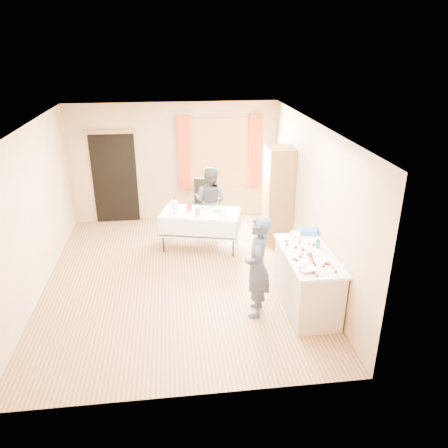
{
  "coord_description": "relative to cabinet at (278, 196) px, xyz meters",
  "views": [
    {
      "loc": [
        -0.05,
        -6.64,
        3.82
      ],
      "look_at": [
        0.77,
        0.0,
        0.96
      ],
      "focal_mm": 35.0,
      "sensor_mm": 36.0,
      "label": 1
    }
  ],
  "objects": [
    {
      "name": "blue_basket",
      "position": [
        0.09,
        -1.68,
        -0.02
      ],
      "size": [
        0.35,
        0.28,
        0.08
      ],
      "primitive_type": "cube",
      "rotation": [
        0.0,
        0.0,
        -0.31
      ],
      "color": "blue",
      "rests_on": "counter"
    },
    {
      "name": "chair",
      "position": [
        -1.44,
        0.99,
        -0.66
      ],
      "size": [
        0.55,
        0.55,
        1.03
      ],
      "rotation": [
        0.0,
        0.0,
        -0.37
      ],
      "color": "black",
      "rests_on": "floor"
    },
    {
      "name": "curtain_left",
      "position": [
        -1.77,
        1.42,
        0.53
      ],
      "size": [
        0.28,
        0.06,
        1.65
      ],
      "primitive_type": "cube",
      "color": "#B03C19",
      "rests_on": "wall_back"
    },
    {
      "name": "wall_back",
      "position": [
        -1.99,
        1.51,
        0.33
      ],
      "size": [
        4.5,
        0.02,
        2.6
      ],
      "primitive_type": "cube",
      "color": "tan",
      "rests_on": "floor"
    },
    {
      "name": "wall_left",
      "position": [
        -4.25,
        -1.25,
        0.33
      ],
      "size": [
        0.02,
        5.5,
        2.6
      ],
      "primitive_type": "cube",
      "color": "tan",
      "rests_on": "floor"
    },
    {
      "name": "curtain_right",
      "position": [
        -0.21,
        1.42,
        0.53
      ],
      "size": [
        0.28,
        0.06,
        1.65
      ],
      "primitive_type": "cube",
      "color": "#B03C19",
      "rests_on": "wall_back"
    },
    {
      "name": "bottle",
      "position": [
        -2.07,
        0.2,
        -0.13
      ],
      "size": [
        0.1,
        0.1,
        0.17
      ],
      "primitive_type": "imported",
      "rotation": [
        0.0,
        0.0,
        -0.12
      ],
      "color": "white",
      "rests_on": "party_table"
    },
    {
      "name": "counter",
      "position": [
        -0.1,
        -2.38,
        -0.52
      ],
      "size": [
        0.71,
        1.5,
        0.91
      ],
      "color": "#BAAC9E",
      "rests_on": "floor"
    },
    {
      "name": "pastry_tray",
      "position": [
        -1.1,
        -0.34,
        -0.21
      ],
      "size": [
        0.32,
        0.26,
        0.02
      ],
      "primitive_type": "cube",
      "rotation": [
        0.0,
        0.0,
        -0.22
      ],
      "color": "white",
      "rests_on": "party_table"
    },
    {
      "name": "ceiling",
      "position": [
        -1.99,
        -1.25,
        1.64
      ],
      "size": [
        4.5,
        5.5,
        0.02
      ],
      "primitive_type": "cube",
      "color": "white",
      "rests_on": "floor"
    },
    {
      "name": "cake_balls",
      "position": [
        -0.15,
        -2.48,
        -0.04
      ],
      "size": [
        0.53,
        1.14,
        0.04
      ],
      "color": "#3F2314",
      "rests_on": "counter"
    },
    {
      "name": "soda_can",
      "position": [
        0.08,
        -2.2,
        0.0
      ],
      "size": [
        0.07,
        0.07,
        0.12
      ],
      "primitive_type": "cylinder",
      "rotation": [
        0.0,
        0.0,
        0.08
      ],
      "color": "#117A3F",
      "rests_on": "counter"
    },
    {
      "name": "wall_front",
      "position": [
        -1.99,
        -4.01,
        0.33
      ],
      "size": [
        4.5,
        0.02,
        2.6
      ],
      "primitive_type": "cube",
      "color": "tan",
      "rests_on": "floor"
    },
    {
      "name": "wall_right",
      "position": [
        0.27,
        -1.25,
        0.33
      ],
      "size": [
        0.02,
        5.5,
        2.6
      ],
      "primitive_type": "cube",
      "color": "tan",
      "rests_on": "floor"
    },
    {
      "name": "window_pane",
      "position": [
        -0.99,
        1.46,
        0.53
      ],
      "size": [
        1.2,
        0.02,
        1.4
      ],
      "primitive_type": "cube",
      "color": "white",
      "rests_on": "wall_back"
    },
    {
      "name": "door_lintel",
      "position": [
        -3.29,
        1.45,
        1.05
      ],
      "size": [
        1.05,
        0.06,
        0.08
      ],
      "primitive_type": "cube",
      "color": "olive",
      "rests_on": "wall_back"
    },
    {
      "name": "foam_block",
      "position": [
        -0.14,
        -1.77,
        -0.02
      ],
      "size": [
        0.18,
        0.15,
        0.08
      ],
      "primitive_type": "cube",
      "rotation": [
        0.0,
        0.0,
        -0.36
      ],
      "color": "white",
      "rests_on": "counter"
    },
    {
      "name": "pitcher",
      "position": [
        -2.02,
        -0.11,
        -0.11
      ],
      "size": [
        0.15,
        0.15,
        0.22
      ],
      "primitive_type": "cylinder",
      "rotation": [
        0.0,
        0.0,
        -0.55
      ],
      "color": "silver",
      "rests_on": "party_table"
    },
    {
      "name": "party_table",
      "position": [
        -1.54,
        -0.11,
        -0.52
      ],
      "size": [
        1.66,
        1.13,
        0.75
      ],
      "rotation": [
        0.0,
        0.0,
        -0.26
      ],
      "color": "black",
      "rests_on": "floor"
    },
    {
      "name": "small_bowl",
      "position": [
        -1.2,
        -0.09,
        -0.19
      ],
      "size": [
        0.18,
        0.18,
        0.05
      ],
      "primitive_type": "imported",
      "rotation": [
        0.0,
        0.0,
        -0.05
      ],
      "color": "white",
      "rests_on": "party_table"
    },
    {
      "name": "doorway",
      "position": [
        -3.29,
        1.48,
        0.03
      ],
      "size": [
        0.95,
        0.04,
        2.0
      ],
      "primitive_type": "cube",
      "color": "black",
      "rests_on": "floor"
    },
    {
      "name": "woman",
      "position": [
        -1.29,
        0.52,
        -0.24
      ],
      "size": [
        1.21,
        1.19,
        1.46
      ],
      "primitive_type": "imported",
      "rotation": [
        0.0,
        0.0,
        2.58
      ],
      "color": "black",
      "rests_on": "floor"
    },
    {
      "name": "girl",
      "position": [
        -0.88,
        -2.45,
        -0.19
      ],
      "size": [
        0.75,
        0.65,
        1.56
      ],
      "primitive_type": "imported",
      "rotation": [
        0.0,
        0.0,
        -1.82
      ],
      "color": "#272E44",
      "rests_on": "floor"
    },
    {
      "name": "cabinet",
      "position": [
        0.0,
        0.0,
        0.0
      ],
      "size": [
        0.5,
        0.6,
        1.94
      ],
      "primitive_type": "cube",
      "color": "brown",
      "rests_on": "floor"
    },
    {
      "name": "mixing_bowl",
      "position": [
        -0.29,
        -2.88,
        -0.03
      ],
      "size": [
        0.35,
        0.35,
        0.06
      ],
      "primitive_type": "imported",
      "rotation": [
        0.0,
        0.0,
        0.28
      ],
      "color": "white",
      "rests_on": "counter"
    },
    {
      "name": "cup_rainbow",
      "position": [
        -1.6,
        -0.25,
        -0.16
      ],
      "size": [
        0.13,
        0.13,
        0.11
      ],
      "primitive_type": "imported",
      "rotation": [
        0.0,
        0.0,
        -0.04
      ],
      "color": "red",
      "rests_on": "party_table"
    },
    {
      "name": "floor",
      "position": [
        -1.99,
        -1.25,
        -0.98
      ],
      "size": [
        4.5,
        5.5,
        0.02
      ],
      "primitive_type": "cube",
      "color": "#9E7047",
      "rests_on": "ground"
    },
    {
      "name": "window_frame",
      "position": [
        -0.99,
        1.47,
        0.53
      ],
      "size": [
        1.32,
        0.06,
        1.52
      ],
      "primitive_type": "cube",
      "color": "olive",
      "rests_on": "wall_back"
    },
    {
      "name": "cup_red",
      "position": [
        -1.75,
        -0.0,
        -0.17
      ],
      "size": [
        0.24,
        0.24,
        0.1
      ],
      "primitive_type": "imported",
      "rotation": [
        0.0,
        0.0,
        -0.5
      ],
      "color": "red",
      "rests_on": "party_table"
    }
  ]
}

